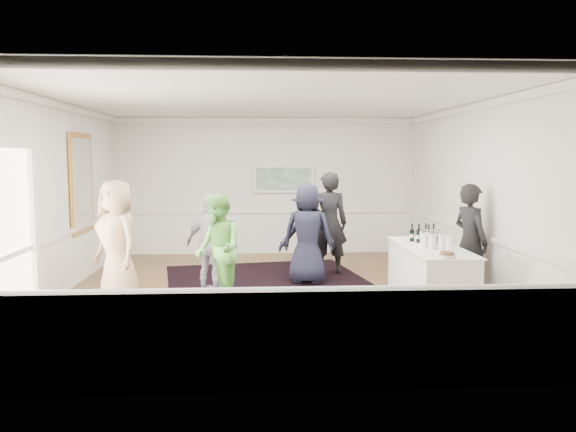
{
  "coord_description": "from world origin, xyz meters",
  "views": [
    {
      "loc": [
        -0.23,
        -9.24,
        2.28
      ],
      "look_at": [
        0.3,
        0.2,
        1.29
      ],
      "focal_mm": 35.0,
      "sensor_mm": 36.0,
      "label": 1
    }
  ],
  "objects": [
    {
      "name": "wainscoting",
      "position": [
        0.0,
        0.0,
        0.5
      ],
      "size": [
        7.0,
        8.0,
        1.0
      ],
      "primitive_type": null,
      "color": "white",
      "rests_on": "floor"
    },
    {
      "name": "nut_bowl",
      "position": [
        2.38,
        -1.76,
        0.95
      ],
      "size": [
        0.24,
        0.24,
        0.08
      ],
      "color": "white",
      "rests_on": "serving_table"
    },
    {
      "name": "wine_bottles",
      "position": [
        2.47,
        -0.32,
        1.06
      ],
      "size": [
        0.42,
        0.23,
        0.31
      ],
      "color": "black",
      "rests_on": "serving_table"
    },
    {
      "name": "guest_green",
      "position": [
        -0.83,
        -0.65,
        0.87
      ],
      "size": [
        0.92,
        1.02,
        1.73
      ],
      "primitive_type": "imported",
      "rotation": [
        0.0,
        0.0,
        -1.2
      ],
      "color": "#70CD52",
      "rests_on": "floor"
    },
    {
      "name": "guest_dark_b",
      "position": [
        1.17,
        1.55,
        1.0
      ],
      "size": [
        0.76,
        0.53,
        2.0
      ],
      "primitive_type": "imported",
      "rotation": [
        0.0,
        0.0,
        3.07
      ],
      "color": "black",
      "rests_on": "floor"
    },
    {
      "name": "landscape_painting",
      "position": [
        0.4,
        3.95,
        1.78
      ],
      "size": [
        1.44,
        0.06,
        0.66
      ],
      "color": "white",
      "rests_on": "wall_back"
    },
    {
      "name": "mirror",
      "position": [
        -3.45,
        1.3,
        1.8
      ],
      "size": [
        0.05,
        1.25,
        1.85
      ],
      "color": "gold",
      "rests_on": "wall_left"
    },
    {
      "name": "guest_tan",
      "position": [
        -2.41,
        -0.46,
        0.97
      ],
      "size": [
        1.1,
        1.1,
        1.93
      ],
      "primitive_type": "imported",
      "rotation": [
        0.0,
        0.0,
        -0.79
      ],
      "color": "tan",
      "rests_on": "floor"
    },
    {
      "name": "doorway",
      "position": [
        -3.45,
        -1.9,
        1.42
      ],
      "size": [
        0.1,
        1.78,
        2.56
      ],
      "color": "white",
      "rests_on": "wall_left"
    },
    {
      "name": "wall_back",
      "position": [
        0.0,
        4.0,
        1.6
      ],
      "size": [
        7.0,
        0.02,
        3.2
      ],
      "primitive_type": "cube",
      "color": "white",
      "rests_on": "floor"
    },
    {
      "name": "guest_dark_a",
      "position": [
        0.72,
        1.12,
        0.85
      ],
      "size": [
        1.22,
        0.87,
        1.71
      ],
      "primitive_type": "imported",
      "rotation": [
        0.0,
        0.0,
        3.37
      ],
      "color": "#1D1D30",
      "rests_on": "floor"
    },
    {
      "name": "wall_right",
      "position": [
        3.5,
        0.0,
        1.6
      ],
      "size": [
        0.02,
        8.0,
        3.2
      ],
      "primitive_type": "cube",
      "color": "white",
      "rests_on": "floor"
    },
    {
      "name": "floor",
      "position": [
        0.0,
        0.0,
        0.0
      ],
      "size": [
        8.0,
        8.0,
        0.0
      ],
      "primitive_type": "plane",
      "color": "brown",
      "rests_on": "ground"
    },
    {
      "name": "serving_table",
      "position": [
        2.45,
        -0.82,
        0.46
      ],
      "size": [
        0.85,
        2.24,
        0.91
      ],
      "color": "white",
      "rests_on": "floor"
    },
    {
      "name": "guest_navy",
      "position": [
        0.68,
        0.73,
        0.91
      ],
      "size": [
        1.01,
        0.79,
        1.82
      ],
      "primitive_type": "imported",
      "rotation": [
        0.0,
        0.0,
        2.87
      ],
      "color": "#1D1D30",
      "rests_on": "floor"
    },
    {
      "name": "bartender",
      "position": [
        3.2,
        -0.49,
        0.93
      ],
      "size": [
        0.66,
        0.79,
        1.86
      ],
      "primitive_type": "imported",
      "rotation": [
        0.0,
        0.0,
        1.94
      ],
      "color": "black",
      "rests_on": "floor"
    },
    {
      "name": "juice_pitchers",
      "position": [
        2.43,
        -1.06,
        1.03
      ],
      "size": [
        0.37,
        0.57,
        0.24
      ],
      "color": "#5AA33A",
      "rests_on": "serving_table"
    },
    {
      "name": "area_rug",
      "position": [
        0.06,
        0.36,
        0.01
      ],
      "size": [
        4.33,
        5.25,
        0.02
      ],
      "primitive_type": "cube",
      "rotation": [
        0.0,
        0.0,
        0.17
      ],
      "color": "black",
      "rests_on": "floor"
    },
    {
      "name": "wall_front",
      "position": [
        0.0,
        -4.0,
        1.6
      ],
      "size": [
        7.0,
        0.02,
        3.2
      ],
      "primitive_type": "cube",
      "color": "white",
      "rests_on": "floor"
    },
    {
      "name": "ceiling",
      "position": [
        0.0,
        0.0,
        3.2
      ],
      "size": [
        7.0,
        8.0,
        0.02
      ],
      "primitive_type": "cube",
      "color": "white",
      "rests_on": "wall_back"
    },
    {
      "name": "wall_left",
      "position": [
        -3.5,
        0.0,
        1.6
      ],
      "size": [
        0.02,
        8.0,
        3.2
      ],
      "primitive_type": "cube",
      "color": "white",
      "rests_on": "floor"
    },
    {
      "name": "ice_bucket",
      "position": [
        2.49,
        -0.68,
        1.02
      ],
      "size": [
        0.26,
        0.26,
        0.25
      ],
      "primitive_type": "cylinder",
      "color": "silver",
      "rests_on": "serving_table"
    },
    {
      "name": "guest_lilac",
      "position": [
        -0.98,
        0.02,
        0.84
      ],
      "size": [
        1.06,
        0.84,
        1.68
      ],
      "primitive_type": "imported",
      "rotation": [
        0.0,
        0.0,
        2.62
      ],
      "color": "#B7B1C6",
      "rests_on": "floor"
    }
  ]
}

